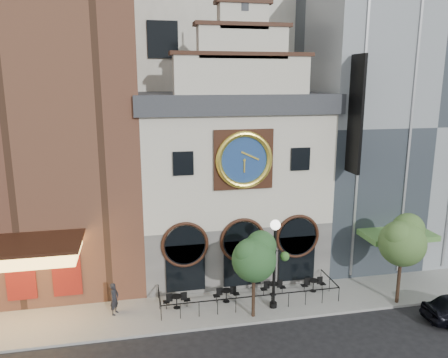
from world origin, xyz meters
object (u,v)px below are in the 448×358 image
bistro_2 (273,288)px  tree_left (255,256)px  bistro_3 (313,284)px  tree_right (403,239)px  lamppost (275,254)px  bistro_0 (177,301)px  bistro_1 (226,295)px  pedestrian (114,299)px

bistro_2 → tree_left: bearing=-130.6°
bistro_3 → tree_right: tree_right is taller
bistro_3 → tree_left: size_ratio=0.32×
lamppost → bistro_2: bearing=82.5°
bistro_0 → tree_right: bearing=-8.6°
bistro_0 → bistro_2: (6.00, 0.38, 0.00)m
bistro_2 → bistro_3: size_ratio=1.00×
bistro_1 → tree_right: size_ratio=0.29×
pedestrian → bistro_3: bearing=-64.0°
bistro_0 → pedestrian: size_ratio=0.84×
bistro_0 → bistro_1: size_ratio=1.00×
bistro_0 → tree_right: 13.66m
bistro_0 → lamppost: size_ratio=0.29×
bistro_0 → bistro_1: same height
bistro_1 → lamppost: (2.57, -1.19, 2.85)m
bistro_2 → pedestrian: bearing=-178.1°
bistro_3 → pedestrian: size_ratio=0.84×
bistro_1 → tree_right: bearing=-11.8°
bistro_3 → pedestrian: bearing=-178.8°
bistro_0 → lamppost: 6.33m
lamppost → tree_right: size_ratio=0.99×
bistro_1 → tree_right: 10.86m
bistro_3 → pedestrian: 12.15m
bistro_3 → pedestrian: pedestrian is taller
bistro_0 → tree_right: tree_right is taller
bistro_3 → tree_left: bearing=-155.2°
bistro_3 → bistro_2: bearing=178.5°
bistro_2 → bistro_3: 2.63m
bistro_1 → tree_left: size_ratio=0.32×
bistro_0 → bistro_3: bearing=2.1°
pedestrian → lamppost: 9.44m
bistro_0 → bistro_1: (2.99, 0.13, 0.00)m
pedestrian → lamppost: (9.06, -1.12, 2.38)m
bistro_2 → tree_left: size_ratio=0.32×
tree_left → bistro_1: bearing=122.2°
tree_right → bistro_2: bearing=161.5°
lamppost → bistro_1: bearing=165.1°
bistro_1 → pedestrian: 6.51m
lamppost → tree_right: tree_right is taller
bistro_0 → bistro_2: same height
bistro_2 → lamppost: lamppost is taller
bistro_0 → tree_left: bearing=-22.8°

